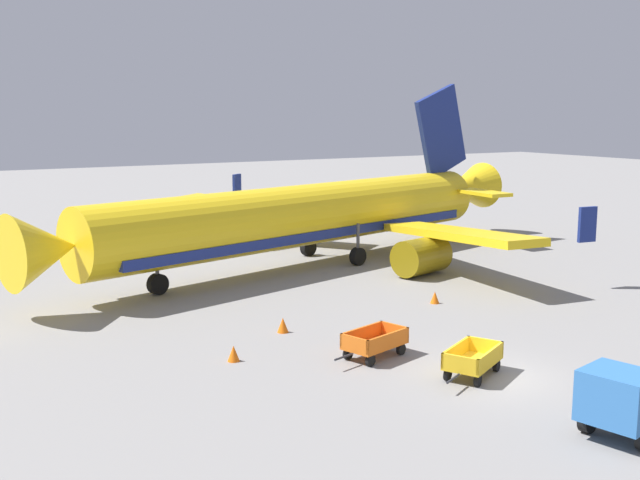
% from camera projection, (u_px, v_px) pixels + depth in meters
% --- Properties ---
extents(ground_plane, '(220.00, 220.00, 0.00)m').
position_uv_depth(ground_plane, '(491.00, 376.00, 27.56)').
color(ground_plane, gray).
extents(airplane, '(37.17, 30.12, 11.34)m').
position_uv_depth(airplane, '(316.00, 215.00, 47.24)').
color(airplane, yellow).
rests_on(airplane, ground).
extents(baggage_cart_nearest, '(3.49, 2.40, 1.07)m').
position_uv_depth(baggage_cart_nearest, '(473.00, 360.00, 27.46)').
color(baggage_cart_nearest, gold).
rests_on(baggage_cart_nearest, ground).
extents(baggage_cart_second_in_row, '(3.61, 2.05, 1.07)m').
position_uv_depth(baggage_cart_second_in_row, '(375.00, 342.00, 29.55)').
color(baggage_cart_second_in_row, orange).
rests_on(baggage_cart_second_in_row, ground).
extents(service_truck_beside_carts, '(4.70, 2.88, 2.10)m').
position_uv_depth(service_truck_beside_carts, '(625.00, 400.00, 22.30)').
color(service_truck_beside_carts, slate).
rests_on(service_truck_beside_carts, ground).
extents(traffic_cone_near_plane, '(0.49, 0.49, 0.65)m').
position_uv_depth(traffic_cone_near_plane, '(283.00, 325.00, 32.90)').
color(traffic_cone_near_plane, orange).
rests_on(traffic_cone_near_plane, ground).
extents(traffic_cone_mid_apron, '(0.45, 0.45, 0.60)m').
position_uv_depth(traffic_cone_mid_apron, '(435.00, 297.00, 37.85)').
color(traffic_cone_mid_apron, orange).
rests_on(traffic_cone_mid_apron, ground).
extents(traffic_cone_by_carts, '(0.47, 0.47, 0.62)m').
position_uv_depth(traffic_cone_by_carts, '(234.00, 353.00, 29.11)').
color(traffic_cone_by_carts, orange).
rests_on(traffic_cone_by_carts, ground).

